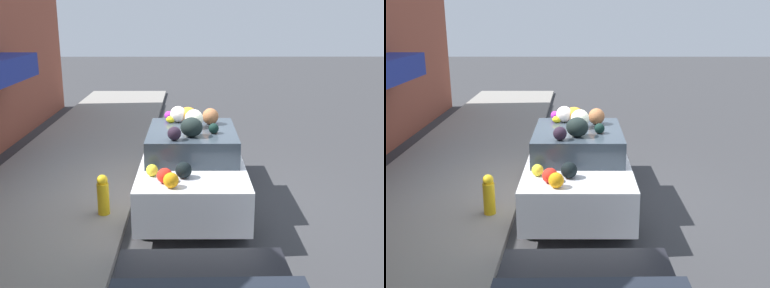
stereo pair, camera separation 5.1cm
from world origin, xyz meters
The scene contains 4 objects.
ground_plane centered at (0.00, 0.00, 0.00)m, with size 60.00×60.00×0.00m, color #38383A.
sidewalk_curb centered at (0.00, 2.70, 0.05)m, with size 24.00×3.20×0.11m.
fire_hydrant centered at (-0.74, 1.51, 0.45)m, with size 0.20×0.20×0.70m.
art_car centered at (-0.03, 0.01, 0.77)m, with size 4.03×1.76×1.77m.
Camera 2 is at (-7.75, -0.00, 3.37)m, focal length 42.00 mm.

